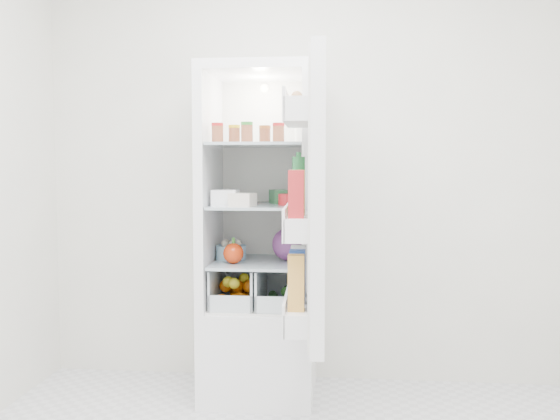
# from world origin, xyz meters

# --- Properties ---
(room_walls) EXTENTS (3.02, 3.02, 2.61)m
(room_walls) POSITION_xyz_m (0.00, 0.00, 1.59)
(room_walls) COLOR white
(room_walls) RESTS_ON ground
(refrigerator) EXTENTS (0.60, 0.60, 1.80)m
(refrigerator) POSITION_xyz_m (-0.20, 1.25, 0.67)
(refrigerator) COLOR white
(refrigerator) RESTS_ON ground
(shelf_low) EXTENTS (0.49, 0.53, 0.01)m
(shelf_low) POSITION_xyz_m (-0.20, 1.19, 0.74)
(shelf_low) COLOR #A4B5C0
(shelf_low) RESTS_ON refrigerator
(shelf_mid) EXTENTS (0.49, 0.53, 0.02)m
(shelf_mid) POSITION_xyz_m (-0.20, 1.19, 1.05)
(shelf_mid) COLOR #A4B5C0
(shelf_mid) RESTS_ON refrigerator
(shelf_top) EXTENTS (0.49, 0.53, 0.02)m
(shelf_top) POSITION_xyz_m (-0.20, 1.19, 1.38)
(shelf_top) COLOR #A4B5C0
(shelf_top) RESTS_ON refrigerator
(crisper_left) EXTENTS (0.23, 0.46, 0.22)m
(crisper_left) POSITION_xyz_m (-0.32, 1.19, 0.61)
(crisper_left) COLOR silver
(crisper_left) RESTS_ON refrigerator
(crisper_right) EXTENTS (0.23, 0.46, 0.22)m
(crisper_right) POSITION_xyz_m (-0.08, 1.19, 0.61)
(crisper_right) COLOR silver
(crisper_right) RESTS_ON refrigerator
(condiment_jars) EXTENTS (0.38, 0.16, 0.08)m
(condiment_jars) POSITION_xyz_m (-0.24, 1.07, 1.43)
(condiment_jars) COLOR #B21919
(condiment_jars) RESTS_ON shelf_top
(squeeze_bottle) EXTENTS (0.07, 0.07, 0.20)m
(squeeze_bottle) POSITION_xyz_m (0.01, 1.28, 1.49)
(squeeze_bottle) COLOR white
(squeeze_bottle) RESTS_ON shelf_top
(tub_white) EXTENTS (0.13, 0.13, 0.08)m
(tub_white) POSITION_xyz_m (-0.36, 1.07, 1.10)
(tub_white) COLOR white
(tub_white) RESTS_ON shelf_mid
(tub_cream) EXTENTS (0.14, 0.14, 0.07)m
(tub_cream) POSITION_xyz_m (-0.26, 1.01, 1.09)
(tub_cream) COLOR silver
(tub_cream) RESTS_ON shelf_mid
(tin_red) EXTENTS (0.11, 0.11, 0.06)m
(tin_red) POSITION_xyz_m (-0.05, 1.14, 1.09)
(tin_red) COLOR red
(tin_red) RESTS_ON shelf_mid
(tub_green) EXTENTS (0.13, 0.16, 0.08)m
(tub_green) POSITION_xyz_m (-0.10, 1.29, 1.10)
(tub_green) COLOR #3B834C
(tub_green) RESTS_ON shelf_mid
(red_cabbage) EXTENTS (0.18, 0.18, 0.18)m
(red_cabbage) POSITION_xyz_m (-0.05, 1.23, 0.84)
(red_cabbage) COLOR #521D57
(red_cabbage) RESTS_ON shelf_low
(bell_pepper) EXTENTS (0.11, 0.11, 0.11)m
(bell_pepper) POSITION_xyz_m (-0.33, 1.08, 0.80)
(bell_pepper) COLOR red
(bell_pepper) RESTS_ON shelf_low
(mushroom_bowl) EXTENTS (0.21, 0.21, 0.08)m
(mushroom_bowl) POSITION_xyz_m (-0.36, 1.23, 0.79)
(mushroom_bowl) COLOR #94C4DC
(mushroom_bowl) RESTS_ON shelf_low
(citrus_pile) EXTENTS (0.20, 0.31, 0.16)m
(citrus_pile) POSITION_xyz_m (-0.32, 1.16, 0.58)
(citrus_pile) COLOR orange
(citrus_pile) RESTS_ON refrigerator
(veg_pile) EXTENTS (0.16, 0.30, 0.10)m
(veg_pile) POSITION_xyz_m (-0.07, 1.18, 0.56)
(veg_pile) COLOR #204C19
(veg_pile) RESTS_ON refrigerator
(fridge_door) EXTENTS (0.19, 0.60, 1.30)m
(fridge_door) POSITION_xyz_m (0.11, 0.61, 1.09)
(fridge_door) COLOR white
(fridge_door) RESTS_ON refrigerator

